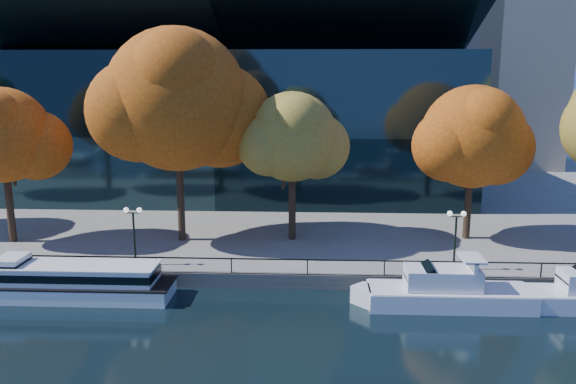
{
  "coord_description": "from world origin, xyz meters",
  "views": [
    {
      "loc": [
        5.32,
        -31.63,
        13.75
      ],
      "look_at": [
        3.51,
        8.0,
        5.46
      ],
      "focal_mm": 35.0,
      "sensor_mm": 36.0,
      "label": 1
    }
  ],
  "objects_px": {
    "cruiser_near": "(442,291)",
    "tree_2": "(180,103)",
    "lamp_2": "(456,226)",
    "tree_1": "(4,137)",
    "tree_3": "(294,139)",
    "tour_boat": "(67,280)",
    "tree_4": "(475,139)",
    "lamp_1": "(133,223)"
  },
  "relations": [
    {
      "from": "cruiser_near",
      "to": "tree_2",
      "type": "distance_m",
      "value": 23.12
    },
    {
      "from": "lamp_2",
      "to": "tree_1",
      "type": "bearing_deg",
      "value": 171.39
    },
    {
      "from": "tree_1",
      "to": "tree_3",
      "type": "height_order",
      "value": "tree_1"
    },
    {
      "from": "tour_boat",
      "to": "cruiser_near",
      "type": "xyz_separation_m",
      "value": [
        23.28,
        -0.32,
        -0.14
      ]
    },
    {
      "from": "tree_2",
      "to": "tree_4",
      "type": "relative_size",
      "value": 1.35
    },
    {
      "from": "tour_boat",
      "to": "tree_4",
      "type": "relative_size",
      "value": 1.15
    },
    {
      "from": "lamp_2",
      "to": "tree_4",
      "type": "bearing_deg",
      "value": 68.48
    },
    {
      "from": "tour_boat",
      "to": "tree_4",
      "type": "xyz_separation_m",
      "value": [
        27.8,
        11.01,
        7.8
      ]
    },
    {
      "from": "tree_1",
      "to": "lamp_2",
      "type": "distance_m",
      "value": 33.47
    },
    {
      "from": "tree_2",
      "to": "tree_4",
      "type": "bearing_deg",
      "value": 3.79
    },
    {
      "from": "lamp_2",
      "to": "lamp_1",
      "type": "bearing_deg",
      "value": 180.0
    },
    {
      "from": "lamp_1",
      "to": "lamp_2",
      "type": "bearing_deg",
      "value": 0.0
    },
    {
      "from": "tour_boat",
      "to": "tree_2",
      "type": "height_order",
      "value": "tree_2"
    },
    {
      "from": "tree_3",
      "to": "lamp_2",
      "type": "relative_size",
      "value": 2.87
    },
    {
      "from": "cruiser_near",
      "to": "tree_3",
      "type": "height_order",
      "value": "tree_3"
    },
    {
      "from": "tree_3",
      "to": "lamp_2",
      "type": "bearing_deg",
      "value": -31.18
    },
    {
      "from": "tree_3",
      "to": "lamp_2",
      "type": "height_order",
      "value": "tree_3"
    },
    {
      "from": "tour_boat",
      "to": "cruiser_near",
      "type": "height_order",
      "value": "cruiser_near"
    },
    {
      "from": "tree_4",
      "to": "lamp_2",
      "type": "height_order",
      "value": "tree_4"
    },
    {
      "from": "tour_boat",
      "to": "lamp_2",
      "type": "bearing_deg",
      "value": 8.04
    },
    {
      "from": "cruiser_near",
      "to": "tour_boat",
      "type": "bearing_deg",
      "value": 179.22
    },
    {
      "from": "lamp_1",
      "to": "tour_boat",
      "type": "bearing_deg",
      "value": -133.25
    },
    {
      "from": "cruiser_near",
      "to": "lamp_2",
      "type": "bearing_deg",
      "value": 67.8
    },
    {
      "from": "lamp_2",
      "to": "tree_3",
      "type": "bearing_deg",
      "value": 148.82
    },
    {
      "from": "tree_4",
      "to": "lamp_1",
      "type": "height_order",
      "value": "tree_4"
    },
    {
      "from": "tree_1",
      "to": "lamp_1",
      "type": "relative_size",
      "value": 2.96
    },
    {
      "from": "tour_boat",
      "to": "cruiser_near",
      "type": "distance_m",
      "value": 23.29
    },
    {
      "from": "tree_1",
      "to": "tree_2",
      "type": "distance_m",
      "value": 13.46
    },
    {
      "from": "tree_4",
      "to": "tree_1",
      "type": "bearing_deg",
      "value": -175.9
    },
    {
      "from": "lamp_1",
      "to": "tree_3",
      "type": "bearing_deg",
      "value": 31.85
    },
    {
      "from": "tour_boat",
      "to": "lamp_1",
      "type": "relative_size",
      "value": 3.45
    },
    {
      "from": "tree_4",
      "to": "tour_boat",
      "type": "bearing_deg",
      "value": -158.39
    },
    {
      "from": "tree_1",
      "to": "cruiser_near",
      "type": "bearing_deg",
      "value": -15.75
    },
    {
      "from": "tree_1",
      "to": "tree_2",
      "type": "relative_size",
      "value": 0.73
    },
    {
      "from": "tree_3",
      "to": "tree_4",
      "type": "distance_m",
      "value": 13.9
    },
    {
      "from": "tree_2",
      "to": "tree_4",
      "type": "height_order",
      "value": "tree_2"
    },
    {
      "from": "tree_3",
      "to": "tree_1",
      "type": "bearing_deg",
      "value": -175.66
    },
    {
      "from": "tree_3",
      "to": "tree_2",
      "type": "bearing_deg",
      "value": -176.1
    },
    {
      "from": "cruiser_near",
      "to": "tree_3",
      "type": "relative_size",
      "value": 0.94
    },
    {
      "from": "tree_2",
      "to": "lamp_2",
      "type": "height_order",
      "value": "tree_2"
    },
    {
      "from": "tree_1",
      "to": "lamp_1",
      "type": "height_order",
      "value": "tree_1"
    },
    {
      "from": "lamp_1",
      "to": "cruiser_near",
      "type": "bearing_deg",
      "value": -10.84
    }
  ]
}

